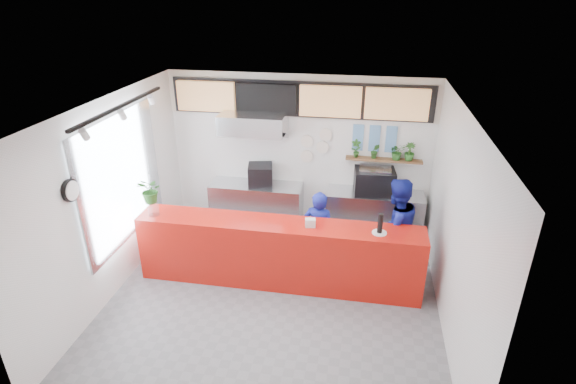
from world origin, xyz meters
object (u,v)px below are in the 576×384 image
Objects in this scene: panini_oven at (260,175)px; staff_center at (318,232)px; espresso_machine at (374,182)px; pepper_mill at (380,223)px; service_counter at (279,253)px; staff_right at (394,229)px.

staff_center is at bearing -57.23° from panini_oven.
panini_oven is at bearing 174.65° from espresso_machine.
staff_center is 4.78× the size of pepper_mill.
staff_center reaches higher than service_counter.
espresso_machine is 1.64m from staff_center.
staff_right is 5.72× the size of pepper_mill.
staff_right reaches higher than pepper_mill.
panini_oven is at bearing -37.18° from staff_center.
pepper_mill is (1.54, -0.05, 0.72)m from service_counter.
service_counter is 14.77× the size of pepper_mill.
staff_center is (-0.88, -1.33, -0.41)m from espresso_machine.
staff_right reaches higher than panini_oven.
service_counter is at bearing -79.94° from panini_oven.
espresso_machine is 0.42× the size of staff_right.
staff_right is 0.75m from pepper_mill.
staff_right reaches higher than staff_center.
espresso_machine reaches higher than service_counter.
panini_oven is 1.50× the size of pepper_mill.
staff_center is (1.29, -1.33, -0.38)m from panini_oven.
espresso_machine is (1.46, 1.80, 0.58)m from service_counter.
service_counter is 2.39m from espresso_machine.
staff_center is 1.23m from staff_right.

